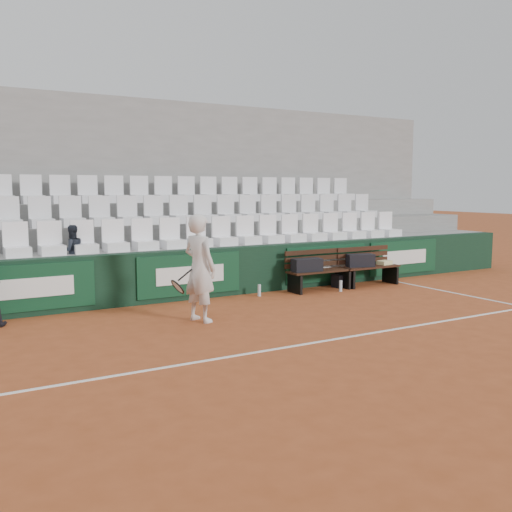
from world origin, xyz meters
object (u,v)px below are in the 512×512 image
at_px(sports_bag_ground, 343,280).
at_px(tennis_player, 200,268).
at_px(water_bottle_far, 341,286).
at_px(spectator_c, 71,227).
at_px(bench_left, 320,280).
at_px(sports_bag_right, 360,260).
at_px(bench_right, 369,276).
at_px(water_bottle_near, 259,290).
at_px(sports_bag_left, 307,265).

xyz_separation_m(sports_bag_ground, tennis_player, (-4.23, -1.45, 0.76)).
height_order(water_bottle_far, spectator_c, spectator_c).
distance_m(bench_left, sports_bag_right, 1.19).
xyz_separation_m(bench_right, sports_bag_ground, (-0.65, 0.14, -0.08)).
height_order(sports_bag_right, water_bottle_near, sports_bag_right).
bearing_deg(bench_right, water_bottle_far, -164.15).
xyz_separation_m(water_bottle_near, spectator_c, (-3.55, 0.99, 1.37)).
relative_size(sports_bag_right, water_bottle_far, 2.52).
distance_m(tennis_player, spectator_c, 2.93).
relative_size(water_bottle_near, tennis_player, 0.14).
xyz_separation_m(sports_bag_right, water_bottle_near, (-2.62, 0.10, -0.47)).
xyz_separation_m(tennis_player, spectator_c, (-1.55, 2.42, 0.59)).
bearing_deg(sports_bag_right, sports_bag_left, -179.91).
distance_m(sports_bag_left, tennis_player, 3.42).
distance_m(bench_right, spectator_c, 6.65).
bearing_deg(tennis_player, spectator_c, 122.62).
bearing_deg(sports_bag_right, spectator_c, 170.02).
relative_size(sports_bag_right, water_bottle_near, 2.50).
relative_size(bench_right, tennis_player, 0.83).
xyz_separation_m(bench_left, spectator_c, (-5.03, 1.07, 1.27)).
relative_size(sports_bag_left, water_bottle_far, 2.64).
xyz_separation_m(sports_bag_right, sports_bag_ground, (-0.39, 0.12, -0.45)).
height_order(sports_bag_ground, spectator_c, spectator_c).
distance_m(sports_bag_right, sports_bag_ground, 0.61).
height_order(tennis_player, spectator_c, spectator_c).
relative_size(water_bottle_near, spectator_c, 0.25).
xyz_separation_m(sports_bag_left, sports_bag_ground, (1.09, 0.12, -0.44)).
relative_size(bench_right, sports_bag_right, 2.42).
bearing_deg(bench_left, spectator_c, 167.95).
xyz_separation_m(bench_left, sports_bag_left, (-0.35, -0.01, 0.36)).
bearing_deg(water_bottle_near, sports_bag_left, -4.92).
bearing_deg(sports_bag_ground, sports_bag_right, -17.01).
xyz_separation_m(water_bottle_near, tennis_player, (-2.00, -1.43, 0.78)).
height_order(bench_right, sports_bag_right, sports_bag_right).
height_order(sports_bag_left, water_bottle_far, sports_bag_left).
bearing_deg(tennis_player, water_bottle_near, 35.49).
height_order(bench_right, sports_bag_left, sports_bag_left).
bearing_deg(bench_left, water_bottle_far, -46.93).
bearing_deg(spectator_c, tennis_player, 115.20).
bearing_deg(sports_bag_ground, bench_right, -12.13).
distance_m(sports_bag_ground, spectator_c, 6.01).
bearing_deg(water_bottle_far, sports_bag_right, 21.87).
xyz_separation_m(sports_bag_left, water_bottle_far, (0.67, -0.33, -0.47)).
bearing_deg(spectator_c, sports_bag_ground, 163.08).
height_order(bench_right, sports_bag_ground, bench_right).
height_order(sports_bag_right, spectator_c, spectator_c).
distance_m(bench_left, tennis_player, 3.79).
distance_m(bench_left, water_bottle_far, 0.48).
xyz_separation_m(sports_bag_left, spectator_c, (-4.68, 1.09, 0.91)).
distance_m(sports_bag_left, water_bottle_far, 0.88).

